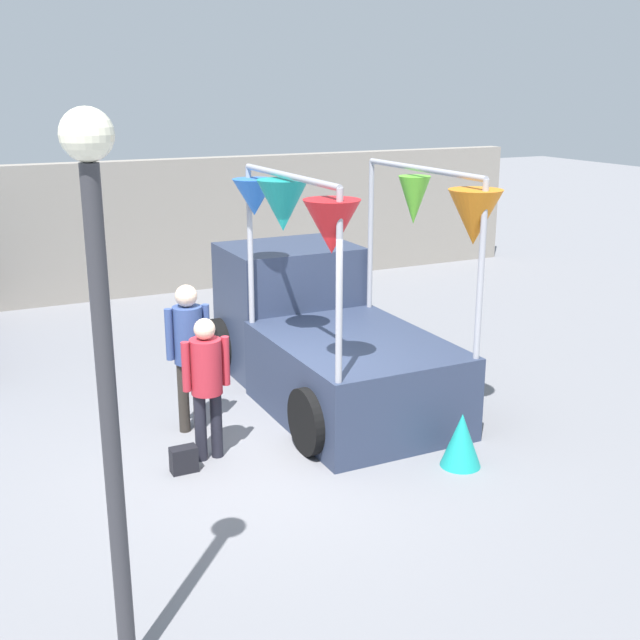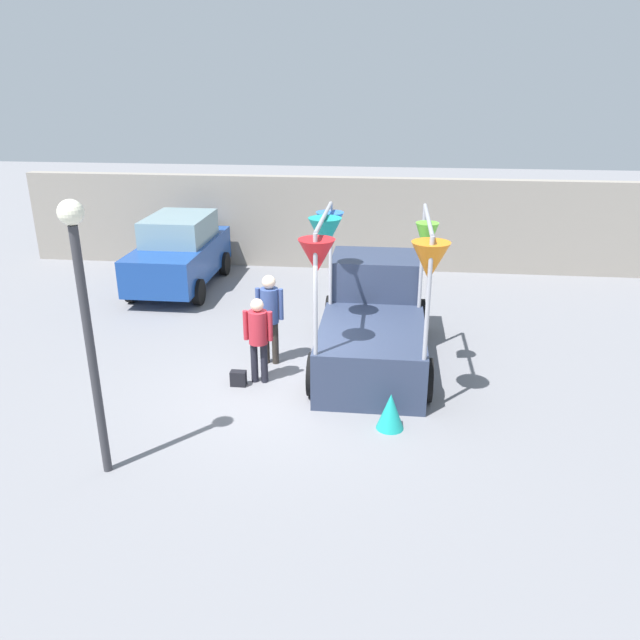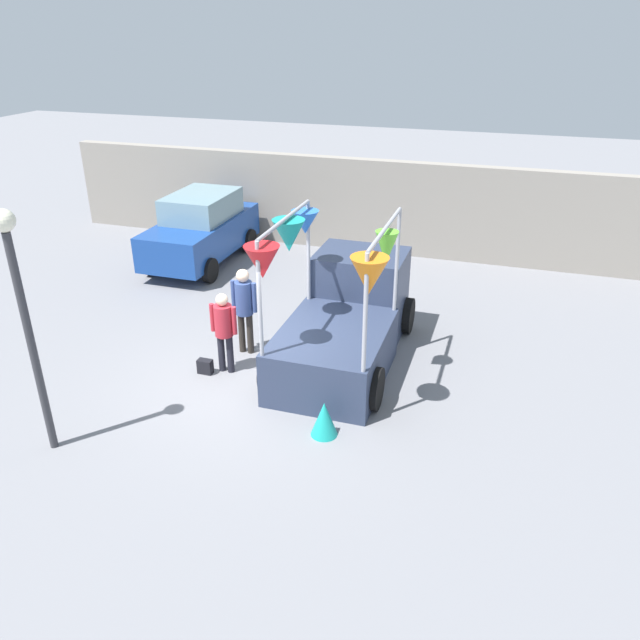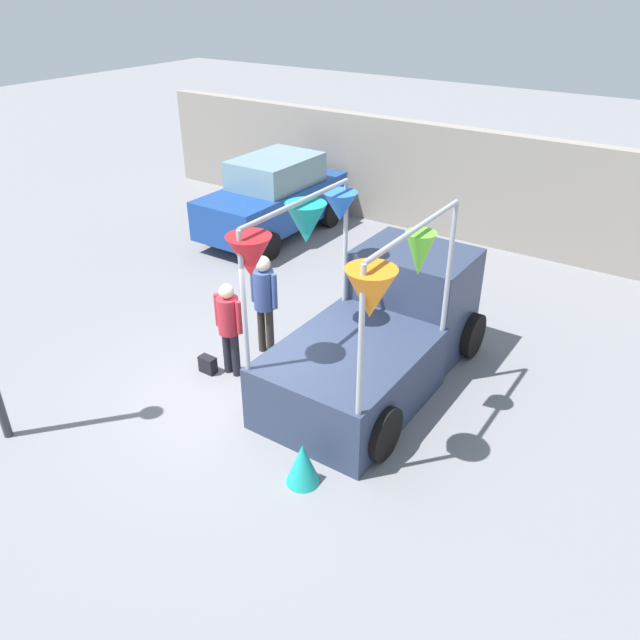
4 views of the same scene
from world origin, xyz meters
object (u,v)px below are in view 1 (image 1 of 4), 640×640
at_px(handbag, 184,460).
at_px(street_lamp, 102,328).
at_px(person_customer, 206,376).
at_px(folded_kite_bundle_teal, 461,440).
at_px(vendor_truck, 319,327).
at_px(person_vendor, 188,343).

distance_m(handbag, street_lamp, 3.83).
height_order(person_customer, handbag, person_customer).
bearing_deg(folded_kite_bundle_teal, person_customer, 150.05).
xyz_separation_m(vendor_truck, handbag, (-2.34, -1.52, -0.75)).
bearing_deg(street_lamp, person_vendor, 66.51).
xyz_separation_m(vendor_truck, person_customer, (-1.99, -1.32, 0.07)).
bearing_deg(handbag, person_customer, 29.74).
bearing_deg(person_customer, street_lamp, -118.16).
height_order(handbag, street_lamp, street_lamp).
bearing_deg(street_lamp, folded_kite_bundle_teal, 21.88).
relative_size(person_customer, folded_kite_bundle_teal, 2.66).
height_order(person_customer, folded_kite_bundle_teal, person_customer).
xyz_separation_m(vendor_truck, folded_kite_bundle_teal, (0.38, -2.69, -0.59)).
relative_size(person_vendor, folded_kite_bundle_teal, 2.96).
relative_size(person_vendor, street_lamp, 0.46).
relative_size(person_customer, street_lamp, 0.42).
bearing_deg(person_vendor, handbag, -111.83).
bearing_deg(folded_kite_bundle_teal, vendor_truck, 98.10).
bearing_deg(person_customer, folded_kite_bundle_teal, -29.95).
xyz_separation_m(vendor_truck, person_vendor, (-1.93, -0.51, 0.19)).
height_order(vendor_truck, person_vendor, vendor_truck).
height_order(vendor_truck, folded_kite_bundle_teal, vendor_truck).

